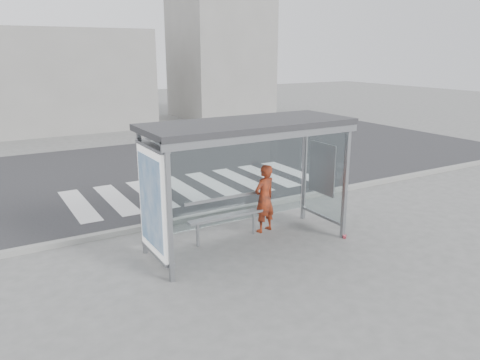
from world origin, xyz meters
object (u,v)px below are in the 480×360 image
object	(u,v)px
bus_shelter	(231,154)
bench	(226,216)
person	(264,198)
soda_can	(345,237)

from	to	relation	value
bus_shelter	bench	distance (m)	1.51
person	bench	world-z (taller)	person
person	soda_can	bearing A→B (deg)	122.80
bench	soda_can	xyz separation A→B (m)	(2.27, -1.25, -0.51)
bench	soda_can	bearing A→B (deg)	-28.90
bench	soda_can	world-z (taller)	bench
bench	bus_shelter	bearing A→B (deg)	-106.05
soda_can	bench	bearing A→B (deg)	151.10
bus_shelter	soda_can	size ratio (longest dim) A/B	34.76
bus_shelter	bench	size ratio (longest dim) A/B	2.39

